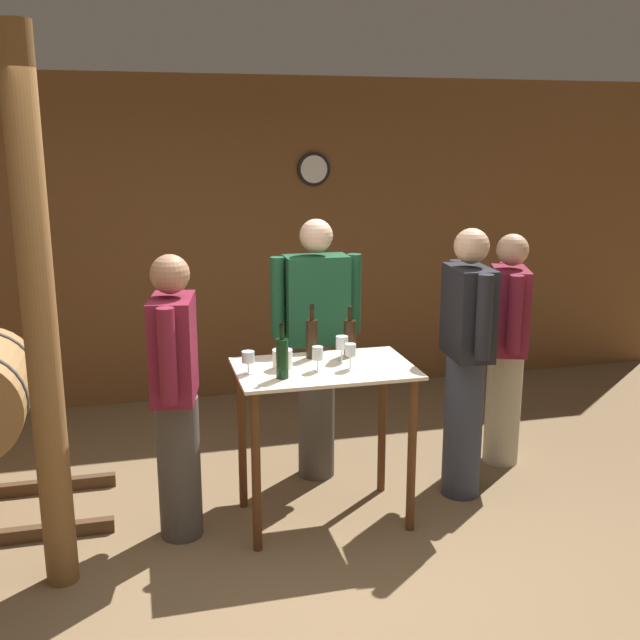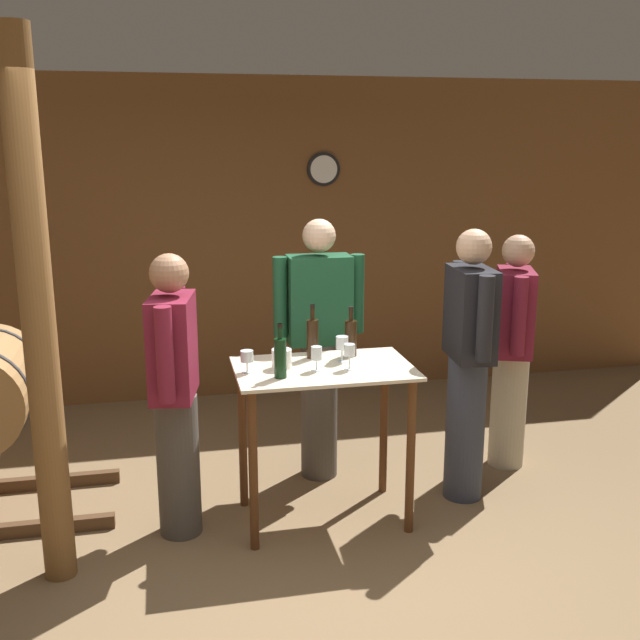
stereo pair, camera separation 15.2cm
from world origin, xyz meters
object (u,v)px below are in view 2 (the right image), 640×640
(wine_glass_far_side, at_px, (349,351))
(person_host, at_px, (512,347))
(person_visitor_near_door, at_px, (175,391))
(wine_glass_near_right, at_px, (342,343))
(ice_bucket, at_px, (281,359))
(person_visitor_with_scarf, at_px, (319,344))
(wine_bottle_left, at_px, (313,337))
(wine_glass_near_left, at_px, (247,357))
(person_visitor_bearded, at_px, (468,360))
(wine_bottle_far_left, at_px, (280,357))
(wine_glass_near_center, at_px, (316,354))
(wine_bottle_center, at_px, (351,337))
(wooden_post, at_px, (39,322))

(wine_glass_far_side, height_order, person_host, person_host)
(person_visitor_near_door, bearing_deg, wine_glass_near_right, 3.66)
(ice_bucket, relative_size, person_visitor_with_scarf, 0.07)
(wine_bottle_left, bearing_deg, person_visitor_near_door, -167.69)
(person_visitor_with_scarf, bearing_deg, wine_glass_near_left, -131.70)
(person_visitor_bearded, relative_size, person_visitor_near_door, 1.05)
(wine_bottle_far_left, relative_size, person_visitor_with_scarf, 0.18)
(wine_glass_far_side, bearing_deg, person_visitor_with_scarf, 92.79)
(wine_glass_near_left, distance_m, wine_glass_far_side, 0.57)
(person_host, bearing_deg, ice_bucket, -164.76)
(wine_bottle_far_left, xyz_separation_m, wine_glass_near_center, (0.22, 0.08, -0.02))
(wine_glass_near_left, distance_m, ice_bucket, 0.21)
(wine_bottle_far_left, bearing_deg, wine_glass_far_side, 9.33)
(wine_bottle_center, bearing_deg, wine_bottle_far_left, -145.57)
(wine_glass_near_right, bearing_deg, wine_glass_near_center, -143.01)
(wine_glass_near_left, xyz_separation_m, person_host, (1.83, 0.49, -0.19))
(wine_glass_near_right, distance_m, person_visitor_with_scarf, 0.53)
(wine_glass_near_center, xyz_separation_m, person_host, (1.45, 0.53, -0.20))
(person_visitor_with_scarf, bearing_deg, wine_glass_far_side, -87.21)
(wine_bottle_center, distance_m, person_visitor_with_scarf, 0.44)
(wine_bottle_center, bearing_deg, person_visitor_bearded, -7.51)
(wine_bottle_left, distance_m, person_visitor_near_door, 0.86)
(wine_glass_far_side, bearing_deg, wine_glass_near_left, 173.89)
(wine_bottle_center, xyz_separation_m, person_visitor_near_door, (-1.04, -0.17, -0.20))
(wooden_post, height_order, wine_glass_near_right, wooden_post)
(wine_glass_far_side, distance_m, person_visitor_bearded, 0.82)
(wine_glass_near_left, height_order, wine_glass_near_right, wine_glass_near_right)
(wooden_post, xyz_separation_m, wine_glass_near_left, (1.02, 0.28, -0.32))
(wine_glass_near_center, relative_size, ice_bucket, 1.23)
(wine_glass_near_right, bearing_deg, wine_glass_far_side, -87.55)
(wooden_post, distance_m, wine_glass_near_right, 1.65)
(ice_bucket, bearing_deg, wine_bottle_far_left, -100.86)
(wine_glass_near_right, relative_size, person_visitor_near_door, 0.09)
(ice_bucket, xyz_separation_m, person_host, (1.63, 0.45, -0.15))
(wine_bottle_far_left, xyz_separation_m, wine_bottle_center, (0.48, 0.33, -0.00))
(wine_glass_near_center, bearing_deg, wine_glass_near_right, 36.99)
(person_visitor_bearded, height_order, person_visitor_near_door, person_visitor_bearded)
(wooden_post, height_order, wine_glass_near_left, wooden_post)
(wine_glass_near_right, height_order, person_host, person_host)
(wine_glass_near_right, xyz_separation_m, person_visitor_bearded, (0.79, 0.02, -0.16))
(wine_bottle_far_left, xyz_separation_m, wine_glass_near_right, (0.40, 0.22, -0.01))
(wine_glass_near_right, bearing_deg, person_visitor_near_door, -176.34)
(wine_bottle_left, bearing_deg, person_host, 11.27)
(person_host, bearing_deg, person_visitor_with_scarf, 175.03)
(person_visitor_with_scarf, bearing_deg, wine_glass_near_right, -87.11)
(wine_glass_near_left, height_order, person_host, person_host)
(wine_bottle_left, relative_size, person_visitor_bearded, 0.19)
(wine_glass_near_left, bearing_deg, wine_bottle_far_left, -37.39)
(ice_bucket, bearing_deg, person_visitor_with_scarf, 58.88)
(wooden_post, relative_size, wine_glass_far_side, 18.47)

